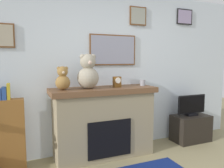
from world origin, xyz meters
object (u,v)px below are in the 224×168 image
object	(u,v)px
tv_stand	(191,128)
candle_jar	(143,83)
teddy_bear_tan	(88,73)
fireplace	(103,122)
mantel_clock	(117,82)
television	(192,106)
teddy_bear_cream	(63,79)
bookshelf	(9,132)

from	to	relation	value
tv_stand	candle_jar	xyz separation A→B (m)	(-1.02, 0.02, 0.88)
tv_stand	teddy_bear_tan	size ratio (longest dim) A/B	1.32
fireplace	mantel_clock	xyz separation A→B (m)	(0.22, -0.02, 0.61)
mantel_clock	television	bearing A→B (deg)	-0.82
television	teddy_bear_tan	bearing A→B (deg)	179.35
fireplace	mantel_clock	bearing A→B (deg)	-5.01
tv_stand	candle_jar	size ratio (longest dim) A/B	7.06
fireplace	teddy_bear_cream	distance (m)	0.91
tv_stand	mantel_clock	bearing A→B (deg)	179.24
bookshelf	mantel_clock	size ratio (longest dim) A/B	7.26
television	teddy_bear_tan	distance (m)	2.04
tv_stand	mantel_clock	xyz separation A→B (m)	(-1.48, 0.02, 0.91)
tv_stand	teddy_bear_tan	distance (m)	2.21
teddy_bear_cream	mantel_clock	bearing A→B (deg)	-0.07
candle_jar	mantel_clock	size ratio (longest dim) A/B	0.58
fireplace	teddy_bear_tan	world-z (taller)	teddy_bear_tan
bookshelf	teddy_bear_tan	world-z (taller)	teddy_bear_tan
television	teddy_bear_cream	size ratio (longest dim) A/B	1.78
teddy_bear_cream	teddy_bear_tan	distance (m)	0.38
mantel_clock	teddy_bear_tan	xyz separation A→B (m)	(-0.46, 0.00, 0.15)
fireplace	candle_jar	xyz separation A→B (m)	(0.68, -0.02, 0.58)
tv_stand	television	xyz separation A→B (m)	(-0.00, -0.00, 0.42)
fireplace	mantel_clock	size ratio (longest dim) A/B	9.84
teddy_bear_cream	television	bearing A→B (deg)	-0.55
bookshelf	tv_stand	world-z (taller)	bookshelf
fireplace	teddy_bear_tan	bearing A→B (deg)	-175.68
candle_jar	fireplace	bearing A→B (deg)	178.50
mantel_clock	teddy_bear_tan	world-z (taller)	teddy_bear_tan
fireplace	teddy_bear_tan	size ratio (longest dim) A/B	3.15
fireplace	television	bearing A→B (deg)	-1.36
candle_jar	teddy_bear_cream	size ratio (longest dim) A/B	0.29
teddy_bear_cream	teddy_bear_tan	xyz separation A→B (m)	(0.37, -0.00, 0.08)
tv_stand	candle_jar	distance (m)	1.34
television	teddy_bear_cream	world-z (taller)	teddy_bear_cream
tv_stand	fireplace	bearing A→B (deg)	178.69
teddy_bear_cream	bookshelf	bearing A→B (deg)	173.66
tv_stand	mantel_clock	distance (m)	1.74
fireplace	teddy_bear_cream	size ratio (longest dim) A/B	4.83
tv_stand	teddy_bear_cream	bearing A→B (deg)	179.49
tv_stand	candle_jar	world-z (taller)	candle_jar
fireplace	tv_stand	xyz separation A→B (m)	(1.70, -0.04, -0.30)
tv_stand	teddy_bear_cream	xyz separation A→B (m)	(-2.31, 0.02, 0.98)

